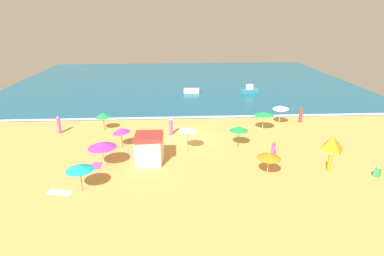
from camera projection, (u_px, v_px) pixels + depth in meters
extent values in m
plane|color=#E0A856|center=(192.00, 137.00, 31.90)|extent=(60.00, 60.00, 0.00)
cube|color=#196084|center=(183.00, 81.00, 58.14)|extent=(60.00, 44.00, 0.10)
cube|color=white|center=(189.00, 117.00, 37.77)|extent=(57.00, 0.70, 0.01)
cube|color=white|center=(150.00, 151.00, 26.19)|extent=(2.32, 2.28, 2.17)
cube|color=#A5332D|center=(149.00, 137.00, 25.76)|extent=(2.30, 2.26, 0.36)
cylinder|color=#4C3823|center=(104.00, 122.00, 33.63)|extent=(0.05, 0.05, 1.90)
cone|color=green|center=(103.00, 115.00, 33.37)|extent=(2.15, 2.15, 0.54)
cylinder|color=#4C3823|center=(238.00, 137.00, 29.42)|extent=(0.05, 0.05, 1.99)
cone|color=green|center=(239.00, 128.00, 29.13)|extent=(2.24, 2.23, 0.48)
cylinder|color=#4C3823|center=(122.00, 138.00, 29.34)|extent=(0.05, 0.05, 1.84)
cone|color=#B733C6|center=(121.00, 130.00, 29.08)|extent=(1.85, 1.81, 0.60)
cylinder|color=silver|center=(268.00, 165.00, 23.93)|extent=(0.05, 0.05, 1.92)
cone|color=orange|center=(269.00, 156.00, 23.65)|extent=(2.42, 2.43, 0.43)
cylinder|color=silver|center=(280.00, 116.00, 34.99)|extent=(0.05, 0.05, 2.25)
cone|color=white|center=(281.00, 107.00, 34.65)|extent=(2.47, 2.47, 0.55)
cylinder|color=#4C3823|center=(188.00, 140.00, 28.30)|extent=(0.05, 0.05, 2.27)
cone|color=white|center=(188.00, 129.00, 27.95)|extent=(2.18, 2.18, 0.39)
cylinder|color=silver|center=(103.00, 155.00, 25.41)|extent=(0.05, 0.05, 2.18)
cone|color=#B733C6|center=(102.00, 145.00, 25.10)|extent=(2.68, 2.68, 0.52)
cylinder|color=#4C3823|center=(81.00, 178.00, 22.02)|extent=(0.05, 0.05, 1.96)
cone|color=#19B7C6|center=(80.00, 168.00, 21.73)|extent=(2.37, 2.37, 0.40)
cylinder|color=silver|center=(263.00, 122.00, 33.44)|extent=(0.05, 0.05, 2.04)
cone|color=green|center=(264.00, 114.00, 33.14)|extent=(2.93, 2.93, 0.46)
pyramid|color=orange|center=(333.00, 143.00, 28.86)|extent=(1.72, 2.07, 1.36)
cylinder|color=#D84CA5|center=(59.00, 126.00, 32.81)|extent=(0.48, 0.48, 1.60)
sphere|color=beige|center=(58.00, 118.00, 32.50)|extent=(0.22, 0.22, 0.22)
cylinder|color=#D84CA5|center=(171.00, 128.00, 32.40)|extent=(0.40, 0.40, 1.55)
sphere|color=beige|center=(171.00, 119.00, 32.09)|extent=(0.27, 0.27, 0.27)
cylinder|color=orange|center=(329.00, 163.00, 24.95)|extent=(0.43, 0.43, 1.34)
sphere|color=#DBA884|center=(331.00, 154.00, 24.69)|extent=(0.23, 0.23, 0.23)
cube|color=green|center=(377.00, 173.00, 24.15)|extent=(0.57, 0.57, 0.66)
sphere|color=beige|center=(378.00, 168.00, 24.00)|extent=(0.21, 0.21, 0.21)
cylinder|color=#D84CA5|center=(273.00, 151.00, 27.17)|extent=(0.45, 0.45, 1.31)
sphere|color=#9E6B47|center=(274.00, 143.00, 26.91)|extent=(0.25, 0.25, 0.25)
cylinder|color=red|center=(301.00, 116.00, 36.16)|extent=(0.45, 0.45, 1.47)
sphere|color=brown|center=(302.00, 109.00, 35.87)|extent=(0.28, 0.28, 0.28)
cube|color=white|center=(59.00, 193.00, 22.08)|extent=(1.84, 1.07, 0.01)
cube|color=#D84CA5|center=(96.00, 166.00, 25.97)|extent=(0.82, 1.29, 0.01)
cube|color=white|center=(191.00, 91.00, 49.34)|extent=(2.47, 1.18, 0.67)
cube|color=teal|center=(249.00, 91.00, 49.05)|extent=(2.98, 1.95, 0.63)
cube|color=silver|center=(250.00, 87.00, 48.80)|extent=(1.13, 0.94, 0.79)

